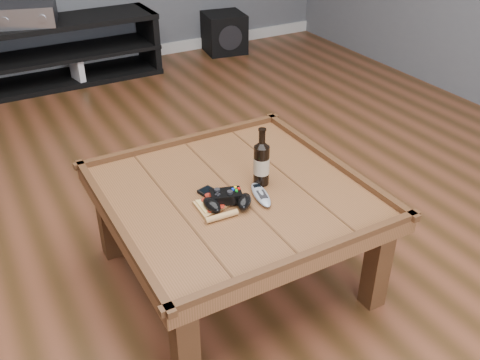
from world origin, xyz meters
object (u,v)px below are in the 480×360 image
game_controller (227,200)px  av_receiver (26,14)px  coffee_table (234,203)px  smartphone (211,194)px  remote_control (261,195)px  media_console (70,51)px  beer_bottle (261,162)px  pizza_slice (213,207)px  subwoofer (224,33)px  game_console (77,71)px

game_controller → av_receiver: (-0.20, 2.83, 0.10)m
game_controller → coffee_table: bearing=65.0°
smartphone → remote_control: (0.16, -0.11, 0.01)m
smartphone → av_receiver: (-0.18, 2.73, 0.12)m
media_console → coffee_table: bearing=-90.0°
coffee_table → beer_bottle: beer_bottle is taller
pizza_slice → subwoofer: (1.56, 2.87, -0.28)m
coffee_table → pizza_slice: bearing=-151.1°
media_console → beer_bottle: bearing=-87.4°
av_receiver → game_controller: bearing=-70.2°
coffee_table → beer_bottle: 0.20m
game_controller → remote_control: 0.14m
beer_bottle → remote_control: (-0.06, -0.09, -0.09)m
subwoofer → game_console: bearing=-164.4°
game_console → media_console: bearing=83.9°
game_controller → subwoofer: bearing=80.0°
remote_control → game_console: bearing=104.0°
av_receiver → remote_control: bearing=-67.3°
media_console → av_receiver: av_receiver is taller
subwoofer → av_receiver: bearing=-169.3°
media_console → smartphone: (-0.09, -2.73, 0.21)m
remote_control → game_console: size_ratio=0.78×
media_console → remote_control: bearing=-88.6°
remote_control → subwoofer: bearing=77.6°
pizza_slice → beer_bottle: bearing=17.7°
remote_control → beer_bottle: bearing=71.1°
av_receiver → pizza_slice: bearing=-71.3°
pizza_slice → smartphone: 0.09m
smartphone → av_receiver: 2.74m
coffee_table → remote_control: size_ratio=5.50×
smartphone → remote_control: 0.19m
game_console → coffee_table: bearing=-101.5°
pizza_slice → av_receiver: size_ratio=0.47×
media_console → subwoofer: (1.43, 0.05, -0.07)m
media_console → subwoofer: 1.43m
coffee_table → smartphone: 0.12m
game_controller → media_console: bearing=106.1°
remote_control → smartphone: bearing=159.4°
coffee_table → pizza_slice: coffee_table is taller
game_console → subwoofer: bearing=-4.6°
beer_bottle → subwoofer: (1.30, 2.80, -0.37)m
beer_bottle → game_console: (-0.11, 2.63, -0.44)m
coffee_table → media_console: (0.00, 2.75, -0.15)m
media_console → game_controller: 2.84m
game_controller → pizza_slice: (-0.05, 0.01, -0.02)m
pizza_slice → game_console: pizza_slice is taller
beer_bottle → coffee_table: bearing=178.9°
pizza_slice → av_receiver: (-0.14, 2.82, 0.12)m
game_controller → subwoofer: 3.26m
game_controller → remote_control: (0.14, -0.01, -0.01)m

